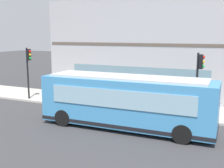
{
  "coord_description": "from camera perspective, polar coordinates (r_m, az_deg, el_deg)",
  "views": [
    {
      "loc": [
        -14.74,
        -7.54,
        5.41
      ],
      "look_at": [
        2.99,
        0.45,
        1.95
      ],
      "focal_mm": 44.9,
      "sensor_mm": 36.0,
      "label": 1
    }
  ],
  "objects": [
    {
      "name": "city_bus_nearside",
      "position": [
        16.2,
        2.91,
        -3.69
      ],
      "size": [
        2.74,
        10.08,
        3.07
      ],
      "color": "#3F8CC6",
      "rests_on": "ground"
    },
    {
      "name": "traffic_light_near_corner",
      "position": [
        18.32,
        17.35,
        2.16
      ],
      "size": [
        0.32,
        0.49,
        4.14
      ],
      "color": "black",
      "rests_on": "sidewalk_curb"
    },
    {
      "name": "ground",
      "position": [
        17.42,
        -2.73,
        -8.01
      ],
      "size": [
        120.0,
        120.0,
        0.0
      ],
      "primitive_type": "plane",
      "color": "#38383A"
    },
    {
      "name": "pedestrian_near_building_entrance",
      "position": [
        21.21,
        16.3,
        -1.78
      ],
      "size": [
        0.32,
        0.32,
        1.8
      ],
      "color": "black",
      "rests_on": "sidewalk_curb"
    },
    {
      "name": "fire_hydrant",
      "position": [
        20.8,
        4.63,
        -3.56
      ],
      "size": [
        0.35,
        0.35,
        0.74
      ],
      "color": "gold",
      "rests_on": "sidewalk_curb"
    },
    {
      "name": "building_corner",
      "position": [
        27.22,
        8.21,
        7.39
      ],
      "size": [
        9.33,
        16.72,
        8.36
      ],
      "color": "#A8A8AD",
      "rests_on": "ground"
    },
    {
      "name": "traffic_light_down_block",
      "position": [
        23.78,
        -16.65,
        4.01
      ],
      "size": [
        0.32,
        0.49,
        4.19
      ],
      "color": "black",
      "rests_on": "sidewalk_curb"
    },
    {
      "name": "sidewalk_curb",
      "position": [
        21.5,
        2.94,
        -4.29
      ],
      "size": [
        4.14,
        40.0,
        0.15
      ],
      "primitive_type": "cube",
      "color": "#B2ADA3",
      "rests_on": "ground"
    },
    {
      "name": "newspaper_vending_box",
      "position": [
        20.69,
        13.67,
        -3.64
      ],
      "size": [
        0.44,
        0.42,
        0.9
      ],
      "color": "#197233",
      "rests_on": "sidewalk_curb"
    }
  ]
}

